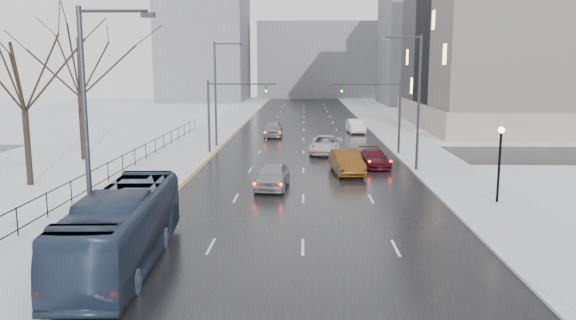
# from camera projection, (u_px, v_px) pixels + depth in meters

# --- Properties ---
(road) EXTENTS (16.00, 150.00, 0.04)m
(road) POSITION_uv_depth(u_px,v_px,m) (304.00, 137.00, 61.72)
(road) COLOR black
(road) RESTS_ON ground
(cross_road) EXTENTS (130.00, 10.00, 0.04)m
(cross_road) POSITION_uv_depth(u_px,v_px,m) (304.00, 154.00, 49.89)
(cross_road) COLOR black
(cross_road) RESTS_ON ground
(sidewalk_left) EXTENTS (5.00, 150.00, 0.16)m
(sidewalk_left) POSITION_uv_depth(u_px,v_px,m) (209.00, 136.00, 62.00)
(sidewalk_left) COLOR silver
(sidewalk_left) RESTS_ON ground
(sidewalk_right) EXTENTS (5.00, 150.00, 0.16)m
(sidewalk_right) POSITION_uv_depth(u_px,v_px,m) (399.00, 137.00, 61.41)
(sidewalk_right) COLOR silver
(sidewalk_right) RESTS_ON ground
(park_strip) EXTENTS (14.00, 150.00, 0.12)m
(park_strip) POSITION_uv_depth(u_px,v_px,m) (124.00, 136.00, 62.27)
(park_strip) COLOR white
(park_strip) RESTS_ON ground
(tree_park_d) EXTENTS (8.75, 8.75, 12.50)m
(tree_park_d) POSITION_uv_depth(u_px,v_px,m) (31.00, 186.00, 36.60)
(tree_park_d) COLOR black
(tree_park_d) RESTS_ON ground
(tree_park_e) EXTENTS (9.45, 9.45, 13.50)m
(tree_park_e) POSITION_uv_depth(u_px,v_px,m) (84.00, 161.00, 46.46)
(tree_park_e) COLOR black
(tree_park_e) RESTS_ON ground
(iron_fence) EXTENTS (0.06, 70.00, 1.30)m
(iron_fence) POSITION_uv_depth(u_px,v_px,m) (78.00, 186.00, 32.37)
(iron_fence) COLOR black
(iron_fence) RESTS_ON sidewalk_left
(streetlight_r_mid) EXTENTS (2.95, 0.25, 10.00)m
(streetlight_r_mid) POSITION_uv_depth(u_px,v_px,m) (416.00, 96.00, 40.84)
(streetlight_r_mid) COLOR #2D2D33
(streetlight_r_mid) RESTS_ON ground
(streetlight_l_near) EXTENTS (2.95, 0.25, 10.00)m
(streetlight_l_near) POSITION_uv_depth(u_px,v_px,m) (91.00, 123.00, 21.59)
(streetlight_l_near) COLOR #2D2D33
(streetlight_l_near) RESTS_ON ground
(streetlight_l_far) EXTENTS (2.95, 0.25, 10.00)m
(streetlight_l_far) POSITION_uv_depth(u_px,v_px,m) (218.00, 89.00, 53.13)
(streetlight_l_far) COLOR #2D2D33
(streetlight_l_far) RESTS_ON ground
(lamppost_r_mid) EXTENTS (0.36, 0.36, 4.28)m
(lamppost_r_mid) POSITION_uv_depth(u_px,v_px,m) (500.00, 153.00, 31.35)
(lamppost_r_mid) COLOR black
(lamppost_r_mid) RESTS_ON sidewalk_right
(mast_signal_right) EXTENTS (6.10, 0.33, 6.50)m
(mast_signal_right) POSITION_uv_depth(u_px,v_px,m) (388.00, 108.00, 49.00)
(mast_signal_right) COLOR #2D2D33
(mast_signal_right) RESTS_ON ground
(mast_signal_left) EXTENTS (6.10, 0.33, 6.50)m
(mast_signal_left) POSITION_uv_depth(u_px,v_px,m) (221.00, 108.00, 49.41)
(mast_signal_left) COLOR #2D2D33
(mast_signal_left) RESTS_ON ground
(no_uturn_sign) EXTENTS (0.60, 0.06, 2.70)m
(no_uturn_sign) POSITION_uv_depth(u_px,v_px,m) (417.00, 134.00, 45.31)
(no_uturn_sign) COLOR #2D2D33
(no_uturn_sign) RESTS_ON sidewalk_right
(bldg_far_right) EXTENTS (24.00, 20.00, 22.00)m
(bldg_far_right) POSITION_uv_depth(u_px,v_px,m) (443.00, 49.00, 113.30)
(bldg_far_right) COLOR slate
(bldg_far_right) RESTS_ON ground
(bldg_far_left) EXTENTS (18.00, 22.00, 28.00)m
(bldg_far_left) POSITION_uv_depth(u_px,v_px,m) (205.00, 37.00, 124.08)
(bldg_far_left) COLOR slate
(bldg_far_left) RESTS_ON ground
(bldg_far_center) EXTENTS (30.00, 18.00, 18.00)m
(bldg_far_center) POSITION_uv_depth(u_px,v_px,m) (320.00, 61.00, 138.96)
(bldg_far_center) COLOR slate
(bldg_far_center) RESTS_ON ground
(bus) EXTENTS (3.10, 10.98, 3.02)m
(bus) POSITION_uv_depth(u_px,v_px,m) (123.00, 228.00, 21.77)
(bus) COLOR #2B3954
(bus) RESTS_ON road
(sedan_center_near) EXTENTS (2.28, 4.96, 1.65)m
(sedan_center_near) POSITION_uv_depth(u_px,v_px,m) (272.00, 175.00, 35.81)
(sedan_center_near) COLOR gray
(sedan_center_near) RESTS_ON road
(sedan_right_near) EXTENTS (2.48, 5.42, 1.72)m
(sedan_right_near) POSITION_uv_depth(u_px,v_px,m) (347.00, 162.00, 40.50)
(sedan_right_near) COLOR #56300E
(sedan_right_near) RESTS_ON road
(sedan_right_cross) EXTENTS (3.12, 5.92, 1.59)m
(sedan_right_cross) POSITION_uv_depth(u_px,v_px,m) (325.00, 145.00, 49.95)
(sedan_right_cross) COLOR #B7B5BB
(sedan_right_cross) RESTS_ON road
(sedan_right_far) EXTENTS (2.35, 4.80, 1.34)m
(sedan_right_far) POSITION_uv_depth(u_px,v_px,m) (374.00, 158.00, 43.40)
(sedan_right_far) COLOR #420B16
(sedan_right_far) RESTS_ON road
(sedan_center_far) EXTENTS (2.09, 5.02, 1.70)m
(sedan_center_far) POSITION_uv_depth(u_px,v_px,m) (273.00, 129.00, 61.83)
(sedan_center_far) COLOR gray
(sedan_center_far) RESTS_ON road
(sedan_right_distant) EXTENTS (2.06, 4.91, 1.58)m
(sedan_right_distant) POSITION_uv_depth(u_px,v_px,m) (356.00, 126.00, 65.27)
(sedan_right_distant) COLOR white
(sedan_right_distant) RESTS_ON road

